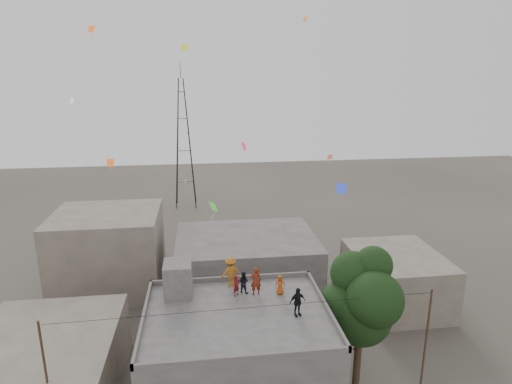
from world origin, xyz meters
TOP-DOWN VIEW (x-y plane):
  - main_building at (0.00, 0.00)m, footprint 10.00×8.00m
  - parapet at (0.00, 0.00)m, footprint 10.00×8.00m
  - stair_head_box at (-3.20, 2.60)m, footprint 1.60×1.80m
  - neighbor_west at (-11.00, 2.00)m, footprint 8.00×10.00m
  - neighbor_north at (2.00, 14.00)m, footprint 12.00×9.00m
  - neighbor_northwest at (-10.00, 16.00)m, footprint 9.00×8.00m
  - neighbor_east at (14.00, 10.00)m, footprint 7.00×8.00m
  - tree at (7.37, 0.60)m, footprint 4.90×4.60m
  - utility_line at (0.50, -1.25)m, footprint 20.12×0.62m
  - transmission_tower at (-4.00, 40.00)m, footprint 2.97×2.97m
  - person_red_adult at (1.29, 2.00)m, footprint 0.66×0.46m
  - person_orange_child at (2.70, 1.87)m, footprint 0.63×0.46m
  - person_dark_child at (0.59, 2.33)m, footprint 0.81×0.75m
  - person_dark_adult at (3.20, -0.51)m, footprint 1.01×0.65m
  - person_orange_adult at (-0.09, 3.25)m, footprint 1.35×1.02m
  - person_red_child at (0.15, 2.03)m, footprint 0.54×0.54m
  - kites at (0.01, 7.10)m, footprint 18.69×16.42m

SIDE VIEW (x-z plane):
  - neighbor_west at x=-11.00m, z-range 0.00..4.00m
  - neighbor_east at x=14.00m, z-range 0.00..4.40m
  - neighbor_north at x=2.00m, z-range 0.00..5.00m
  - main_building at x=0.00m, z-range 0.00..6.10m
  - neighbor_northwest at x=-10.00m, z-range 0.00..7.00m
  - utility_line at x=0.50m, z-range 0.13..7.53m
  - tree at x=7.37m, z-range 1.55..10.65m
  - parapet at x=0.00m, z-range 6.10..6.40m
  - person_orange_child at x=2.70m, z-range 6.10..7.30m
  - person_red_child at x=0.15m, z-range 6.10..7.37m
  - person_dark_child at x=0.59m, z-range 6.10..7.43m
  - person_dark_adult at x=3.20m, z-range 6.10..7.71m
  - person_red_adult at x=1.29m, z-range 6.10..7.84m
  - person_orange_adult at x=-0.09m, z-range 6.10..7.95m
  - stair_head_box at x=-3.20m, z-range 6.10..8.10m
  - transmission_tower at x=-4.00m, z-range -0.93..19.07m
  - kites at x=0.01m, z-range 9.85..21.41m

